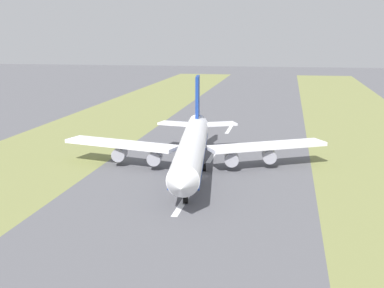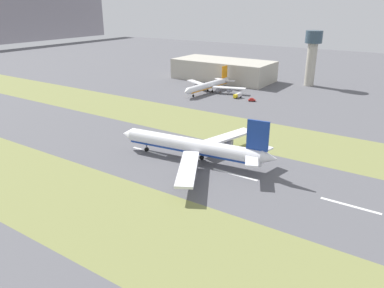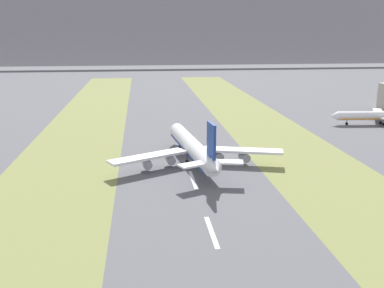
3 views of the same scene
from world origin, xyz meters
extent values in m
plane|color=#56565B|center=(0.00, 0.00, 0.00)|extent=(800.00, 800.00, 0.00)
cube|color=olive|center=(-45.00, 0.00, 0.00)|extent=(40.00, 600.00, 0.01)
cube|color=olive|center=(45.00, 0.00, 0.00)|extent=(40.00, 600.00, 0.01)
cube|color=silver|center=(0.00, -61.48, 0.01)|extent=(1.20, 18.00, 0.01)
cube|color=silver|center=(0.00, -21.48, 0.01)|extent=(1.20, 18.00, 0.01)
cube|color=silver|center=(0.00, 18.52, 0.01)|extent=(1.20, 18.00, 0.01)
cylinder|color=white|center=(2.00, -1.48, 6.20)|extent=(12.71, 56.31, 6.00)
cone|color=white|center=(-1.67, 28.80, 6.20)|extent=(6.44, 5.67, 5.88)
cone|color=white|center=(5.74, -32.25, 7.00)|extent=(5.79, 6.57, 5.10)
cube|color=navy|center=(2.00, -1.48, 4.55)|extent=(12.14, 54.06, 0.70)
cube|color=white|center=(-14.50, -10.75, 5.30)|extent=(28.28, 19.28, 0.90)
cube|color=white|center=(20.24, -6.54, 5.30)|extent=(29.56, 13.34, 0.90)
cylinder|color=#93939E|center=(-6.45, -6.53, 2.85)|extent=(3.76, 5.15, 3.20)
cylinder|color=#93939E|center=(-14.96, -11.09, 2.85)|extent=(3.76, 5.15, 3.20)
cylinder|color=#93939E|center=(11.42, -4.36, 2.85)|extent=(3.76, 5.15, 3.20)
cylinder|color=#93939E|center=(20.78, -6.75, 2.85)|extent=(3.76, 5.15, 3.20)
cube|color=navy|center=(5.14, -27.29, 14.70)|extent=(1.76, 8.04, 11.00)
cube|color=white|center=(-0.32, -27.95, 7.20)|extent=(10.92, 8.20, 0.60)
cube|color=white|center=(10.60, -26.62, 7.20)|extent=(10.66, 6.24, 0.60)
cylinder|color=#59595E|center=(-0.56, 19.65, 2.50)|extent=(0.50, 0.50, 3.20)
cylinder|color=black|center=(-0.56, 19.65, 0.90)|extent=(1.11, 1.90, 1.80)
cylinder|color=#59595E|center=(-0.22, -4.77, 2.50)|extent=(0.50, 0.50, 3.20)
cylinder|color=black|center=(-0.22, -4.77, 0.90)|extent=(1.11, 1.90, 1.80)
cylinder|color=#59595E|center=(4.94, -4.14, 2.50)|extent=(0.50, 0.50, 3.20)
cylinder|color=black|center=(4.94, -4.14, 0.90)|extent=(1.11, 1.90, 1.80)
cube|color=#B2AD9E|center=(151.19, 68.00, 7.76)|extent=(36.00, 77.43, 15.53)
cylinder|color=#B2AD9E|center=(167.16, 3.90, 15.38)|extent=(7.00, 7.00, 30.76)
cylinder|color=#334756|center=(167.16, 3.90, 35.10)|extent=(12.00, 12.00, 8.68)
cylinder|color=white|center=(106.19, 54.68, 4.79)|extent=(43.53, 8.08, 4.64)
cone|color=white|center=(82.68, 56.56, 4.79)|extent=(4.22, 4.84, 4.55)
cone|color=white|center=(130.08, 52.76, 5.41)|extent=(4.94, 4.30, 3.94)
cube|color=orange|center=(106.19, 54.68, 3.52)|extent=(41.79, 7.71, 0.54)
cube|color=white|center=(110.67, 40.74, 4.10)|extent=(11.14, 22.78, 0.70)
cube|color=white|center=(112.83, 67.72, 4.10)|extent=(14.18, 22.13, 0.70)
cylinder|color=#93939E|center=(108.71, 47.49, 2.20)|extent=(3.90, 2.76, 2.47)
cylinder|color=#93939E|center=(110.86, 40.34, 2.20)|extent=(3.90, 2.76, 2.47)
cylinder|color=#93939E|center=(109.83, 61.37, 2.20)|extent=(3.90, 2.76, 2.47)
cylinder|color=#93939E|center=(113.08, 68.09, 2.20)|extent=(3.90, 2.76, 2.47)
cube|color=orange|center=(126.23, 53.07, 11.37)|extent=(6.22, 1.11, 8.51)
cube|color=white|center=(125.89, 48.83, 5.57)|extent=(5.10, 8.31, 0.46)
cube|color=white|center=(126.57, 57.31, 5.57)|extent=(6.11, 8.45, 0.46)
cylinder|color=#59595E|center=(89.78, 55.99, 1.93)|extent=(0.39, 0.39, 2.47)
cylinder|color=black|center=(89.78, 55.99, 0.70)|extent=(1.44, 0.80, 1.39)
cylinder|color=#59595E|center=(108.34, 52.49, 1.93)|extent=(0.39, 0.39, 2.47)
cylinder|color=black|center=(108.34, 52.49, 0.70)|extent=(1.44, 0.80, 1.39)
cylinder|color=#59595E|center=(108.66, 56.50, 1.93)|extent=(0.39, 0.39, 2.47)
cylinder|color=black|center=(108.66, 56.50, 0.70)|extent=(1.44, 0.80, 1.39)
cube|color=gold|center=(101.35, 31.00, 1.50)|extent=(2.48, 2.62, 2.00)
cube|color=silver|center=(104.25, 30.26, 1.80)|extent=(4.42, 3.12, 2.60)
cylinder|color=black|center=(101.08, 29.93, 0.50)|extent=(1.06, 0.59, 1.00)
cylinder|color=black|center=(101.62, 32.06, 0.50)|extent=(1.06, 0.59, 1.00)
cylinder|color=black|center=(105.15, 28.90, 0.50)|extent=(1.06, 0.59, 1.00)
cylinder|color=black|center=(105.69, 31.03, 0.50)|extent=(1.06, 0.59, 1.00)
cube|color=#B2231E|center=(100.66, 19.00, 0.78)|extent=(3.72, 4.72, 0.90)
cube|color=#B2231E|center=(100.56, 19.17, 1.63)|extent=(2.52, 2.86, 0.80)
cylinder|color=black|center=(102.14, 18.19, 0.33)|extent=(0.53, 0.69, 0.66)
cylinder|color=black|center=(100.57, 17.31, 0.33)|extent=(0.53, 0.69, 0.66)
cylinder|color=black|center=(100.75, 20.69, 0.33)|extent=(0.53, 0.69, 0.66)
cylinder|color=black|center=(99.18, 19.81, 0.33)|extent=(0.53, 0.69, 0.66)
camera|label=1|loc=(-18.84, 114.24, 31.50)|focal=50.00mm
camera|label=2|loc=(-110.97, -76.70, 58.99)|focal=35.00mm
camera|label=3|loc=(-16.45, -162.14, 48.66)|focal=42.00mm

